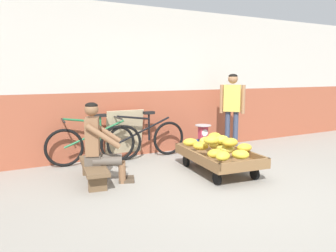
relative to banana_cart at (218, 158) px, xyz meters
The scene contains 13 objects.
ground_plane 0.99m from the banana_cart, 109.33° to the right, with size 80.00×80.00×0.00m, color gray.
back_wall 2.16m from the banana_cart, 99.97° to the left, with size 16.00×0.30×2.75m.
banana_cart is the anchor object (origin of this frame).
banana_pile 0.26m from the banana_cart, 129.24° to the right, with size 0.88×1.31×0.26m.
low_bench 1.90m from the banana_cart, 166.11° to the left, with size 0.46×1.13×0.27m.
vendor_seated 1.84m from the banana_cart, 166.42° to the left, with size 0.73×0.61×1.14m.
plastic_crate 1.07m from the banana_cart, 68.80° to the left, with size 0.36×0.28×0.30m.
weighing_scale 1.09m from the banana_cart, 68.77° to the left, with size 0.30×0.30×0.29m.
bicycle_near_left 2.11m from the banana_cart, 137.20° to the left, with size 1.66×0.48×0.86m.
bicycle_far_left 1.53m from the banana_cart, 114.93° to the left, with size 1.66×0.48×0.86m.
sign_board 1.86m from the banana_cart, 120.54° to the left, with size 0.70×0.20×0.89m.
customer_adult 1.71m from the banana_cart, 43.82° to the left, with size 0.37×0.37×1.53m.
shopping_bag 0.73m from the banana_cart, 46.06° to the left, with size 0.18×0.12×0.24m, color green.
Camera 1 is at (-2.75, -3.15, 1.52)m, focal length 35.48 mm.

